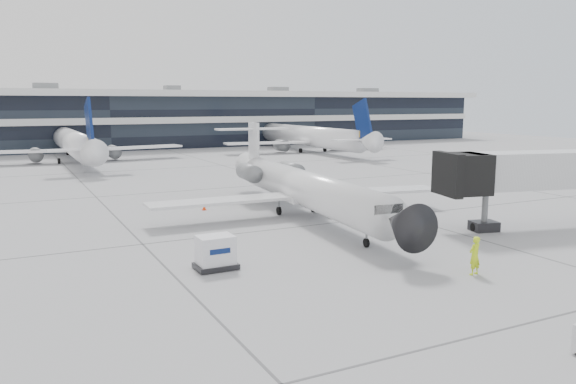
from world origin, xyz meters
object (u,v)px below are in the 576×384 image
regional_jet (302,186)px  cargo_uld (216,253)px  jet_bridge (566,170)px  ramp_worker (475,256)px

regional_jet → cargo_uld: 15.15m
jet_bridge → cargo_uld: jet_bridge is taller
jet_bridge → cargo_uld: bearing=-170.0°
cargo_uld → regional_jet: bearing=43.3°
regional_jet → cargo_uld: regional_jet is taller
ramp_worker → regional_jet: bearing=-97.0°
regional_jet → jet_bridge: regional_jet is taller
ramp_worker → cargo_uld: bearing=-40.7°
ramp_worker → jet_bridge: bearing=-167.6°
jet_bridge → ramp_worker: bearing=-145.2°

